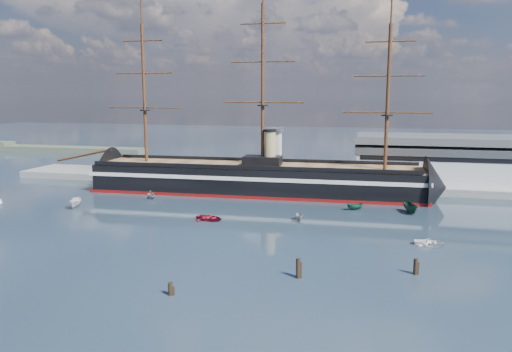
# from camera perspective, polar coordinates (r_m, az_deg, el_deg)

# --- Properties ---
(ground) EXTENTS (600.00, 600.00, 0.00)m
(ground) POSITION_cam_1_polar(r_m,az_deg,el_deg) (117.58, -2.69, -3.82)
(ground) COLOR black
(ground) RESTS_ON ground
(quay) EXTENTS (180.00, 18.00, 2.00)m
(quay) POSITION_cam_1_polar(r_m,az_deg,el_deg) (149.92, 4.88, -0.97)
(quay) COLOR slate
(quay) RESTS_ON ground
(warehouse) EXTENTS (63.00, 21.00, 11.60)m
(warehouse) POSITION_cam_1_polar(r_m,az_deg,el_deg) (153.10, 23.22, 1.55)
(warehouse) COLOR #B7BABC
(warehouse) RESTS_ON ground
(quay_tower) EXTENTS (5.00, 5.00, 15.00)m
(quay_tower) POSITION_cam_1_polar(r_m,az_deg,el_deg) (146.79, 2.05, 2.69)
(quay_tower) COLOR silver
(quay_tower) RESTS_ON ground
(shoreline) EXTENTS (120.00, 10.00, 4.00)m
(shoreline) POSITION_cam_1_polar(r_m,az_deg,el_deg) (268.44, -26.17, 2.98)
(shoreline) COLOR #3F4C38
(shoreline) RESTS_ON ground
(warship) EXTENTS (113.15, 19.28, 53.94)m
(warship) POSITION_cam_1_polar(r_m,az_deg,el_deg) (135.98, -0.79, -0.27)
(warship) COLOR black
(warship) RESTS_ON ground
(motorboat_a) EXTENTS (7.30, 4.48, 2.74)m
(motorboat_a) POSITION_cam_1_polar(r_m,az_deg,el_deg) (126.74, -19.93, -3.41)
(motorboat_a) COLOR silver
(motorboat_a) RESTS_ON ground
(motorboat_b) EXTENTS (2.21, 3.96, 1.74)m
(motorboat_b) POSITION_cam_1_polar(r_m,az_deg,el_deg) (107.65, -5.33, -5.09)
(motorboat_b) COLOR maroon
(motorboat_b) RESTS_ON ground
(motorboat_c) EXTENTS (5.14, 2.87, 1.94)m
(motorboat_c) POSITION_cam_1_polar(r_m,az_deg,el_deg) (107.19, 4.99, -5.14)
(motorboat_c) COLOR gray
(motorboat_c) RESTS_ON ground
(motorboat_d) EXTENTS (6.68, 6.76, 2.43)m
(motorboat_d) POSITION_cam_1_polar(r_m,az_deg,el_deg) (132.13, -11.92, -2.54)
(motorboat_d) COLOR gray
(motorboat_d) RESTS_ON ground
(motorboat_e) EXTENTS (1.56, 3.43, 1.56)m
(motorboat_e) POSITION_cam_1_polar(r_m,az_deg,el_deg) (95.23, 19.20, -7.51)
(motorboat_e) COLOR white
(motorboat_e) RESTS_ON ground
(motorboat_f) EXTENTS (7.67, 4.72, 2.88)m
(motorboat_f) POSITION_cam_1_polar(r_m,az_deg,el_deg) (118.95, 17.26, -4.08)
(motorboat_f) COLOR #163427
(motorboat_f) RESTS_ON ground
(motorboat_g) EXTENTS (4.02, 5.01, 1.92)m
(motorboat_g) POSITION_cam_1_polar(r_m,az_deg,el_deg) (119.02, 11.19, -3.82)
(motorboat_g) COLOR #194A3A
(motorboat_g) RESTS_ON ground
(piling_near_mid) EXTENTS (0.64, 0.64, 2.50)m
(piling_near_mid) POSITION_cam_1_polar(r_m,az_deg,el_deg) (69.98, -9.74, -13.28)
(piling_near_mid) COLOR black
(piling_near_mid) RESTS_ON ground
(piling_near_right) EXTENTS (0.64, 0.64, 3.74)m
(piling_near_right) POSITION_cam_1_polar(r_m,az_deg,el_deg) (75.19, 4.82, -11.54)
(piling_near_right) COLOR black
(piling_near_right) RESTS_ON ground
(piling_far_right) EXTENTS (0.64, 0.64, 3.21)m
(piling_far_right) POSITION_cam_1_polar(r_m,az_deg,el_deg) (79.99, 17.72, -10.66)
(piling_far_right) COLOR black
(piling_far_right) RESTS_ON ground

